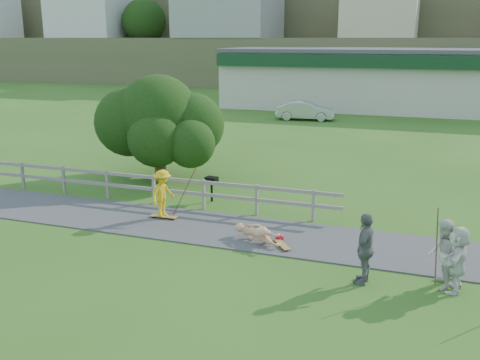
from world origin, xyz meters
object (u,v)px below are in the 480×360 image
Objects in this scene: spectator_b at (365,248)px; tree at (159,132)px; car_silver at (305,111)px; spectator_a at (443,254)px; spectator_d at (457,259)px; bbq at (212,189)px; skater_fallen at (257,233)px; skater_rider at (163,196)px.

tree reaches higher than spectator_b.
spectator_b is 0.43× the size of car_silver.
tree is (-9.73, 7.66, 1.12)m from spectator_b.
spectator_a is at bearing 109.17° from spectator_b.
bbq is at bearing -109.22° from spectator_d.
bbq is (-2.91, 3.47, 0.17)m from skater_fallen.
spectator_b reaches higher than car_silver.
skater_fallen is 8.93m from tree.
spectator_b reaches higher than skater_fallen.
spectator_a is 1.05× the size of spectator_d.
tree reaches higher than spectator_d.
tree is at bearing -129.07° from spectator_a.
spectator_a is 1.83× the size of bbq.
spectator_d is 28.13m from car_silver.
bbq is (1.30, -21.54, -0.24)m from car_silver.
spectator_d is 0.29× the size of tree.
skater_fallen is at bearing -110.93° from spectator_a.
skater_fallen is 5.68m from spectator_d.
spectator_d is (0.32, -0.10, -0.04)m from spectator_a.
skater_rider is 0.88× the size of spectator_b.
bbq is at bearing -4.61° from skater_rider.
spectator_a is 9.38m from bbq.
tree is 5.96× the size of bbq.
spectator_d is 1.75× the size of bbq.
bbq is (-8.07, 4.76, -0.40)m from spectator_a.
tree reaches higher than spectator_a.
skater_rider is at bearing -103.71° from spectator_b.
skater_rider is at bearing -102.20° from bbq.
car_silver is 21.58m from bbq.
tree is at bearing 41.33° from skater_rider.
skater_rider is 7.51m from spectator_b.
skater_rider reaches higher than bbq.
spectator_a reaches higher than skater_fallen.
spectator_a is 1.86m from spectator_b.
skater_rider is 0.29× the size of tree.
skater_fallen is 0.39× the size of car_silver.
spectator_a is 0.31× the size of tree.
spectator_a is (5.16, -1.29, 0.57)m from skater_fallen.
spectator_d is at bearing 104.79° from spectator_b.
bbq is at bearing 176.19° from car_silver.
bbq is at bearing 66.12° from skater_fallen.
car_silver is at bearing 13.90° from skater_rider.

